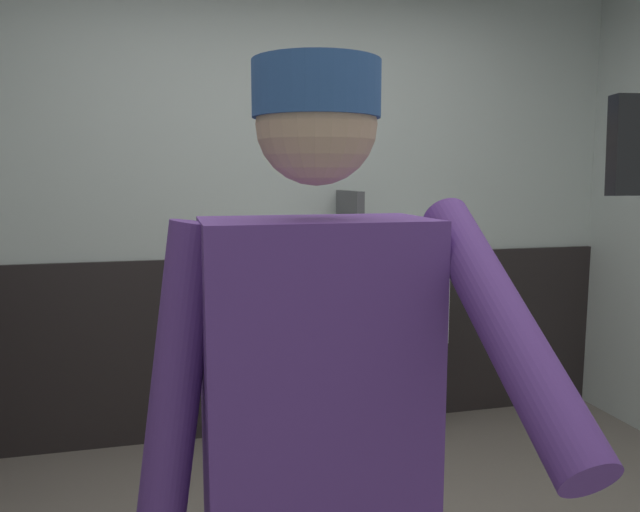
% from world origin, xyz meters
% --- Properties ---
extents(wall_back, '(4.72, 0.12, 2.61)m').
position_xyz_m(wall_back, '(0.00, 1.80, 1.30)').
color(wall_back, silver).
rests_on(wall_back, ground_plane).
extents(wainscot_band_back, '(4.12, 0.03, 1.03)m').
position_xyz_m(wainscot_band_back, '(0.00, 1.72, 0.51)').
color(wainscot_band_back, black).
rests_on(wainscot_band_back, ground_plane).
extents(urinal_left, '(0.40, 0.34, 1.24)m').
position_xyz_m(urinal_left, '(-0.00, 1.58, 0.78)').
color(urinal_left, white).
rests_on(urinal_left, ground_plane).
extents(urinal_middle, '(0.40, 0.34, 1.24)m').
position_xyz_m(urinal_middle, '(0.75, 1.58, 0.78)').
color(urinal_middle, white).
rests_on(urinal_middle, ground_plane).
extents(privacy_divider_panel, '(0.04, 0.40, 0.90)m').
position_xyz_m(privacy_divider_panel, '(0.37, 1.51, 0.95)').
color(privacy_divider_panel, '#4C4C51').
extents(person, '(0.64, 0.60, 1.68)m').
position_xyz_m(person, '(-0.31, -0.56, 0.99)').
color(person, '#2D3342').
rests_on(person, ground_plane).
extents(cell_phone, '(0.06, 0.03, 0.11)m').
position_xyz_m(cell_phone, '(-0.07, -1.06, 1.51)').
color(cell_phone, black).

